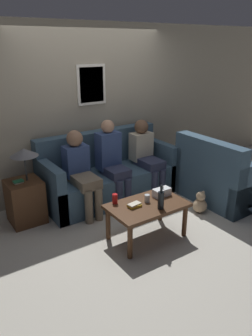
# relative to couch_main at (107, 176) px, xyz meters

# --- Properties ---
(ground_plane) EXTENTS (16.00, 16.00, 0.00)m
(ground_plane) POSITION_rel_couch_main_xyz_m (0.00, -0.53, -0.35)
(ground_plane) COLOR beige
(wall_back) EXTENTS (9.00, 0.08, 2.60)m
(wall_back) POSITION_rel_couch_main_xyz_m (0.00, 0.46, 0.96)
(wall_back) COLOR #9E937F
(wall_back) RESTS_ON ground_plane
(couch_main) EXTENTS (2.07, 0.88, 1.01)m
(couch_main) POSITION_rel_couch_main_xyz_m (0.00, 0.00, 0.00)
(couch_main) COLOR #385166
(couch_main) RESTS_ON ground_plane
(couch_side) EXTENTS (0.88, 1.23, 1.01)m
(couch_side) POSITION_rel_couch_main_xyz_m (1.37, -1.06, 0.00)
(couch_side) COLOR #385166
(couch_side) RESTS_ON ground_plane
(coffee_table) EXTENTS (0.95, 0.59, 0.46)m
(coffee_table) POSITION_rel_couch_main_xyz_m (-0.21, -1.29, 0.05)
(coffee_table) COLOR #4C2D19
(coffee_table) RESTS_ON ground_plane
(side_table_with_lamp) EXTENTS (0.46, 0.44, 1.03)m
(side_table_with_lamp) POSITION_rel_couch_main_xyz_m (-1.32, -0.06, 0.02)
(side_table_with_lamp) COLOR #4C2D19
(side_table_with_lamp) RESTS_ON ground_plane
(wine_bottle) EXTENTS (0.08, 0.08, 0.30)m
(wine_bottle) POSITION_rel_couch_main_xyz_m (-0.15, -1.47, 0.23)
(wine_bottle) COLOR black
(wine_bottle) RESTS_ON coffee_table
(drinking_glass) EXTENTS (0.07, 0.07, 0.09)m
(drinking_glass) POSITION_rel_couch_main_xyz_m (-0.17, -1.24, 0.16)
(drinking_glass) COLOR silver
(drinking_glass) RESTS_ON coffee_table
(book_stack) EXTENTS (0.17, 0.11, 0.04)m
(book_stack) POSITION_rel_couch_main_xyz_m (-0.38, -1.26, 0.14)
(book_stack) COLOR gold
(book_stack) RESTS_ON coffee_table
(soda_can) EXTENTS (0.07, 0.07, 0.12)m
(soda_can) POSITION_rel_couch_main_xyz_m (-0.52, -1.05, 0.18)
(soda_can) COLOR red
(soda_can) RESTS_ON coffee_table
(tissue_box) EXTENTS (0.23, 0.12, 0.14)m
(tissue_box) POSITION_rel_couch_main_xyz_m (0.08, -1.21, 0.17)
(tissue_box) COLOR silver
(tissue_box) RESTS_ON coffee_table
(person_left) EXTENTS (0.34, 0.66, 1.17)m
(person_left) POSITION_rel_couch_main_xyz_m (-0.56, -0.22, 0.31)
(person_left) COLOR #756651
(person_left) RESTS_ON ground_plane
(person_middle) EXTENTS (0.34, 0.57, 1.26)m
(person_middle) POSITION_rel_couch_main_xyz_m (-0.03, -0.20, 0.34)
(person_middle) COLOR #2D334C
(person_middle) RESTS_ON ground_plane
(person_right) EXTENTS (0.34, 0.63, 1.17)m
(person_right) POSITION_rel_couch_main_xyz_m (0.62, -0.17, 0.30)
(person_right) COLOR #2D334C
(person_right) RESTS_ON ground_plane
(teddy_bear) EXTENTS (0.20, 0.20, 0.32)m
(teddy_bear) POSITION_rel_couch_main_xyz_m (0.82, -1.20, -0.21)
(teddy_bear) COLOR tan
(teddy_bear) RESTS_ON ground_plane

